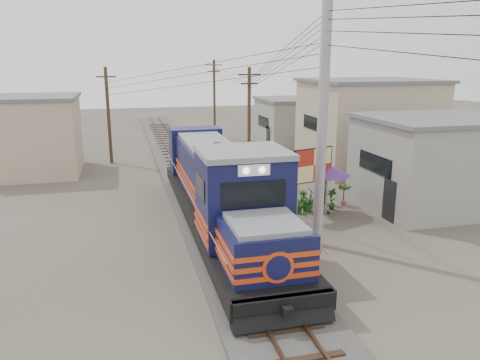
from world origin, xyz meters
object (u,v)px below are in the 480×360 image
object	(u,v)px
locomotive	(221,190)
market_umbrella	(327,170)
billboard	(313,167)
vendor	(323,189)

from	to	relation	value
locomotive	market_umbrella	bearing A→B (deg)	10.21
billboard	market_umbrella	xyz separation A→B (m)	(1.01, 0.56, -0.32)
billboard	vendor	distance (m)	3.00
billboard	market_umbrella	world-z (taller)	billboard
billboard	vendor	size ratio (longest dim) A/B	2.10
locomotive	billboard	size ratio (longest dim) A/B	4.97
locomotive	market_umbrella	size ratio (longest dim) A/B	6.04
vendor	locomotive	bearing A→B (deg)	21.97
market_umbrella	locomotive	bearing A→B (deg)	-169.79
market_umbrella	billboard	bearing A→B (deg)	-151.09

